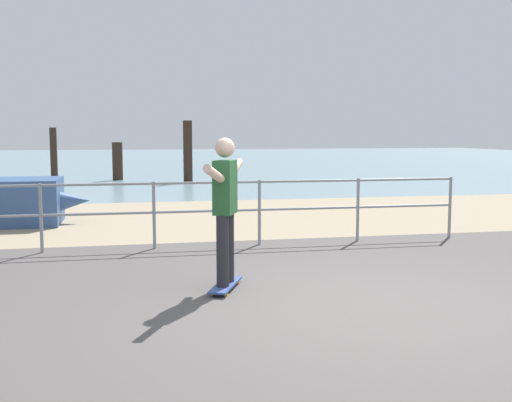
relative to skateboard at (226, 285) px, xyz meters
name	(u,v)px	position (x,y,z in m)	size (l,w,h in m)	color
ground_plane	(391,340)	(1.15, -1.94, -0.07)	(24.00, 10.00, 0.04)	#514C49
beach_strip	(235,217)	(1.15, 6.06, -0.07)	(24.00, 6.00, 0.04)	tan
sea_surface	(163,160)	(1.15, 34.06, -0.07)	(72.00, 50.00, 0.04)	#75939E
railing_fence	(154,205)	(-0.69, 2.66, 0.63)	(9.93, 0.05, 1.05)	gray
skateboard	(226,285)	(0.00, 0.00, 0.00)	(0.50, 0.81, 0.08)	#334C8C
skateboarder	(225,202)	(0.00, 0.00, 0.95)	(0.66, 1.36, 1.65)	#26262B
groyne_post_1	(54,153)	(-3.96, 18.72, 0.93)	(0.27, 0.27, 1.99)	#332319
groyne_post_2	(118,161)	(-1.47, 16.81, 0.65)	(0.38, 0.38, 1.43)	#332319
groyne_post_3	(188,152)	(1.03, 15.33, 1.04)	(0.33, 0.33, 2.22)	#332319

